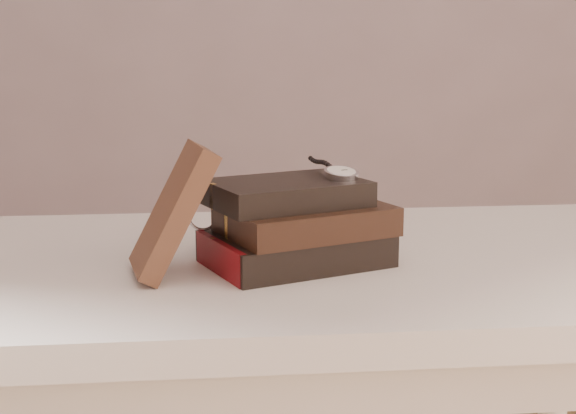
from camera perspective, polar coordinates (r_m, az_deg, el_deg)
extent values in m
cube|color=silver|center=(1.09, 2.74, -4.41)|extent=(1.00, 0.60, 0.04)
cube|color=white|center=(1.11, 2.71, -7.39)|extent=(0.88, 0.49, 0.08)
cube|color=black|center=(1.04, 0.55, -2.95)|extent=(0.26, 0.22, 0.04)
cube|color=#F4E7C8|center=(1.04, 0.68, -2.93)|extent=(0.25, 0.20, 0.03)
cube|color=gold|center=(1.01, -5.34, -3.34)|extent=(0.01, 0.01, 0.04)
cube|color=maroon|center=(0.99, -4.80, -3.63)|extent=(0.06, 0.13, 0.04)
cube|color=black|center=(1.03, 1.28, -0.89)|extent=(0.24, 0.20, 0.04)
cube|color=#F4E7C8|center=(1.03, 1.41, -0.88)|extent=(0.23, 0.19, 0.03)
cube|color=gold|center=(1.00, -4.26, -1.22)|extent=(0.01, 0.01, 0.04)
cube|color=black|center=(1.03, -0.12, 1.02)|extent=(0.22, 0.19, 0.03)
cube|color=#F4E7C8|center=(1.03, 0.01, 1.03)|extent=(0.22, 0.18, 0.02)
cube|color=gold|center=(1.01, -5.31, 0.76)|extent=(0.01, 0.01, 0.03)
cube|color=#402418|center=(0.98, -8.10, -0.26)|extent=(0.12, 0.12, 0.16)
cylinder|color=silver|center=(1.04, 3.79, 2.33)|extent=(0.06, 0.06, 0.02)
cylinder|color=white|center=(1.03, 3.79, 2.55)|extent=(0.05, 0.05, 0.01)
torus|color=silver|center=(1.03, 3.79, 2.53)|extent=(0.05, 0.05, 0.01)
cylinder|color=silver|center=(1.06, 3.06, 2.53)|extent=(0.01, 0.01, 0.01)
cube|color=black|center=(1.04, 3.64, 2.64)|extent=(0.01, 0.01, 0.00)
cube|color=black|center=(1.04, 4.01, 2.62)|extent=(0.01, 0.00, 0.00)
sphere|color=black|center=(1.06, 2.99, 2.87)|extent=(0.01, 0.01, 0.01)
sphere|color=black|center=(1.07, 2.83, 3.01)|extent=(0.01, 0.01, 0.01)
sphere|color=black|center=(1.08, 2.67, 3.11)|extent=(0.01, 0.01, 0.01)
sphere|color=black|center=(1.09, 2.51, 3.18)|extent=(0.01, 0.01, 0.01)
sphere|color=black|center=(1.10, 2.35, 3.20)|extent=(0.01, 0.01, 0.01)
sphere|color=black|center=(1.11, 2.19, 3.20)|extent=(0.01, 0.01, 0.01)
sphere|color=black|center=(1.12, 2.04, 3.22)|extent=(0.01, 0.01, 0.01)
sphere|color=black|center=(1.13, 1.89, 3.26)|extent=(0.01, 0.01, 0.01)
sphere|color=black|center=(1.14, 1.74, 3.34)|extent=(0.01, 0.01, 0.01)
sphere|color=black|center=(1.15, 1.60, 3.46)|extent=(0.01, 0.01, 0.01)
torus|color=silver|center=(1.05, -6.04, -0.50)|extent=(0.05, 0.03, 0.04)
torus|color=silver|center=(1.07, -3.69, -0.26)|extent=(0.05, 0.03, 0.04)
cylinder|color=silver|center=(1.06, -4.86, -0.24)|extent=(0.01, 0.01, 0.00)
cylinder|color=silver|center=(1.09, -7.96, -0.41)|extent=(0.04, 0.09, 0.02)
cylinder|color=silver|center=(1.12, -3.77, 0.01)|extent=(0.04, 0.09, 0.02)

